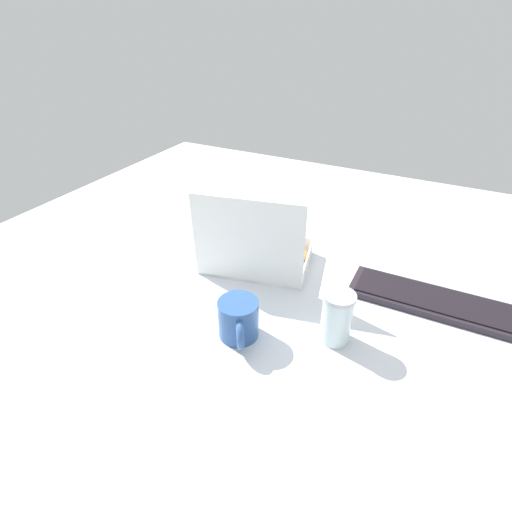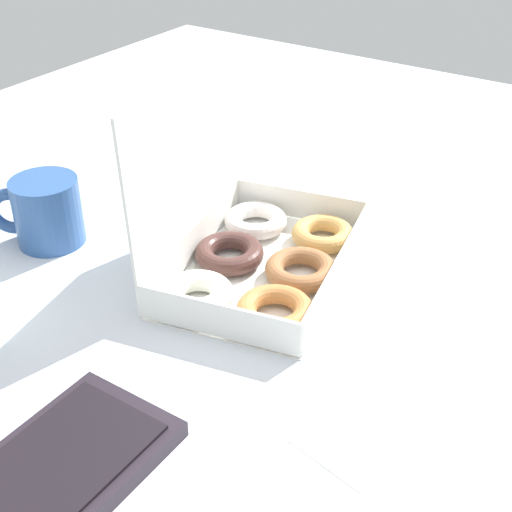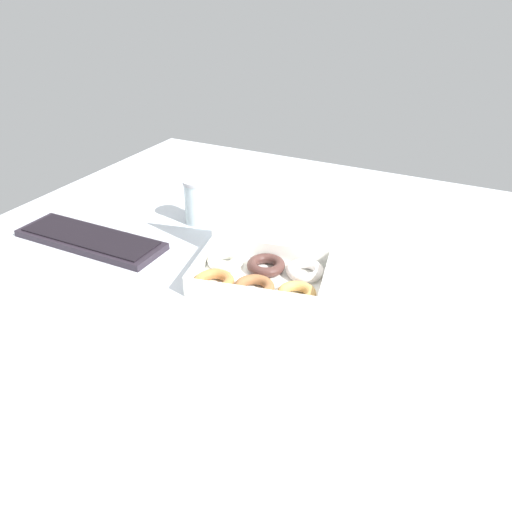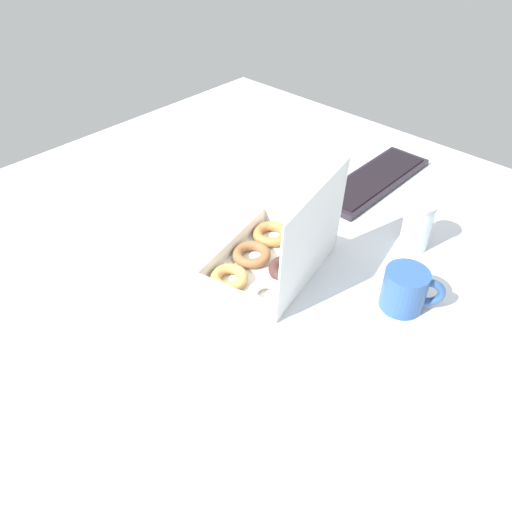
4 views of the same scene
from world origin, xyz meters
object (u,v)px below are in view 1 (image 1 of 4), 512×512
Objects in this scene: donut_box at (257,256)px; keyboard at (434,301)px; glass_jar at (337,317)px; coffee_mug at (239,319)px.

donut_box is 0.81× the size of keyboard.
donut_box is at bearing -33.11° from glass_jar.
donut_box is 2.66× the size of glass_jar.
keyboard is 51.67cm from coffee_mug.
coffee_mug is at bearing 24.05° from glass_jar.
donut_box reaches higher than glass_jar.
donut_box reaches higher than keyboard.
coffee_mug is 0.96× the size of glass_jar.
donut_box reaches higher than coffee_mug.
coffee_mug is (-9.60, 28.61, 1.56)cm from donut_box.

